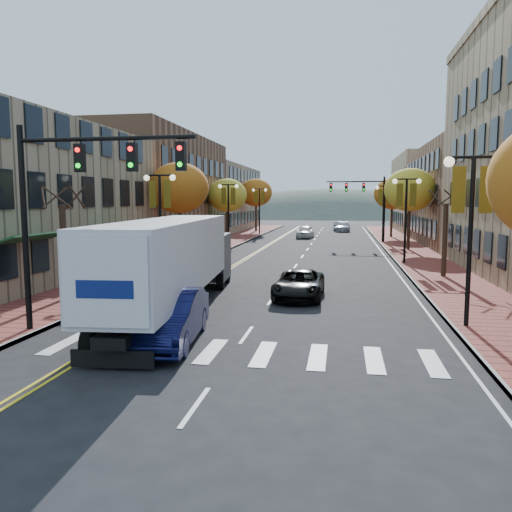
% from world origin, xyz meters
% --- Properties ---
extents(ground, '(200.00, 200.00, 0.00)m').
position_xyz_m(ground, '(0.00, 0.00, 0.00)').
color(ground, black).
rests_on(ground, ground).
extents(sidewalk_left, '(4.00, 85.00, 0.15)m').
position_xyz_m(sidewalk_left, '(-9.00, 32.50, 0.07)').
color(sidewalk_left, brown).
rests_on(sidewalk_left, ground).
extents(sidewalk_right, '(4.00, 85.00, 0.15)m').
position_xyz_m(sidewalk_right, '(9.00, 32.50, 0.07)').
color(sidewalk_right, brown).
rests_on(sidewalk_right, ground).
extents(building_left_mid, '(12.00, 24.00, 11.00)m').
position_xyz_m(building_left_mid, '(-17.00, 36.00, 5.50)').
color(building_left_mid, brown).
rests_on(building_left_mid, ground).
extents(building_left_far, '(12.00, 26.00, 9.50)m').
position_xyz_m(building_left_far, '(-17.00, 61.00, 4.75)').
color(building_left_far, '#9E8966').
rests_on(building_left_far, ground).
extents(building_right_mid, '(15.00, 24.00, 10.00)m').
position_xyz_m(building_right_mid, '(18.50, 42.00, 5.00)').
color(building_right_mid, brown).
rests_on(building_right_mid, ground).
extents(building_right_far, '(15.00, 20.00, 11.00)m').
position_xyz_m(building_right_far, '(18.50, 64.00, 5.50)').
color(building_right_far, '#9E8966').
rests_on(building_right_far, ground).
extents(tree_left_a, '(0.28, 0.28, 4.20)m').
position_xyz_m(tree_left_a, '(-9.00, 8.00, 2.25)').
color(tree_left_a, '#382619').
rests_on(tree_left_a, sidewalk_left).
extents(tree_left_b, '(4.48, 4.48, 7.21)m').
position_xyz_m(tree_left_b, '(-9.00, 24.00, 5.45)').
color(tree_left_b, '#382619').
rests_on(tree_left_b, sidewalk_left).
extents(tree_left_c, '(4.16, 4.16, 6.69)m').
position_xyz_m(tree_left_c, '(-9.00, 40.00, 5.05)').
color(tree_left_c, '#382619').
rests_on(tree_left_c, sidewalk_left).
extents(tree_left_d, '(4.61, 4.61, 7.42)m').
position_xyz_m(tree_left_d, '(-9.00, 58.00, 5.60)').
color(tree_left_d, '#382619').
rests_on(tree_left_d, sidewalk_left).
extents(tree_right_b, '(0.28, 0.28, 4.20)m').
position_xyz_m(tree_right_b, '(9.00, 18.00, 2.25)').
color(tree_right_b, '#382619').
rests_on(tree_right_b, sidewalk_right).
extents(tree_right_c, '(4.48, 4.48, 7.21)m').
position_xyz_m(tree_right_c, '(9.00, 34.00, 5.45)').
color(tree_right_c, '#382619').
rests_on(tree_right_c, sidewalk_right).
extents(tree_right_d, '(4.35, 4.35, 7.00)m').
position_xyz_m(tree_right_d, '(9.00, 50.00, 5.29)').
color(tree_right_d, '#382619').
rests_on(tree_right_d, sidewalk_right).
extents(lamp_left_b, '(1.96, 0.36, 6.05)m').
position_xyz_m(lamp_left_b, '(-7.50, 16.00, 4.29)').
color(lamp_left_b, black).
rests_on(lamp_left_b, ground).
extents(lamp_left_c, '(1.96, 0.36, 6.05)m').
position_xyz_m(lamp_left_c, '(-7.50, 34.00, 4.29)').
color(lamp_left_c, black).
rests_on(lamp_left_c, ground).
extents(lamp_left_d, '(1.96, 0.36, 6.05)m').
position_xyz_m(lamp_left_d, '(-7.50, 52.00, 4.29)').
color(lamp_left_d, black).
rests_on(lamp_left_d, ground).
extents(lamp_right_a, '(1.96, 0.36, 6.05)m').
position_xyz_m(lamp_right_a, '(7.50, 6.00, 4.29)').
color(lamp_right_a, black).
rests_on(lamp_right_a, ground).
extents(lamp_right_b, '(1.96, 0.36, 6.05)m').
position_xyz_m(lamp_right_b, '(7.50, 24.00, 4.29)').
color(lamp_right_b, black).
rests_on(lamp_right_b, ground).
extents(lamp_right_c, '(1.96, 0.36, 6.05)m').
position_xyz_m(lamp_right_c, '(7.50, 42.00, 4.29)').
color(lamp_right_c, black).
rests_on(lamp_right_c, ground).
extents(traffic_mast_near, '(6.10, 0.35, 7.00)m').
position_xyz_m(traffic_mast_near, '(-5.48, 3.00, 4.92)').
color(traffic_mast_near, black).
rests_on(traffic_mast_near, ground).
extents(traffic_mast_far, '(6.10, 0.34, 7.00)m').
position_xyz_m(traffic_mast_far, '(5.48, 42.00, 4.92)').
color(traffic_mast_far, black).
rests_on(traffic_mast_far, ground).
extents(semi_truck, '(3.73, 15.35, 3.80)m').
position_xyz_m(semi_truck, '(-3.46, 6.93, 2.22)').
color(semi_truck, black).
rests_on(semi_truck, ground).
extents(navy_sedan, '(2.32, 5.27, 1.68)m').
position_xyz_m(navy_sedan, '(-2.25, 2.61, 0.84)').
color(navy_sedan, '#0D0F37').
rests_on(navy_sedan, ground).
extents(black_suv, '(2.25, 4.74, 1.31)m').
position_xyz_m(black_suv, '(1.20, 10.75, 0.65)').
color(black_suv, black).
rests_on(black_suv, ground).
extents(car_far_white, '(2.09, 4.55, 1.51)m').
position_xyz_m(car_far_white, '(-1.23, 47.97, 0.76)').
color(car_far_white, white).
rests_on(car_far_white, ground).
extents(car_far_silver, '(2.20, 5.01, 1.43)m').
position_xyz_m(car_far_silver, '(3.26, 61.36, 0.72)').
color(car_far_silver, '#AEAFB7').
rests_on(car_far_silver, ground).
extents(car_far_oncoming, '(1.76, 4.37, 1.41)m').
position_xyz_m(car_far_oncoming, '(2.60, 63.36, 0.71)').
color(car_far_oncoming, '#9A99A0').
rests_on(car_far_oncoming, ground).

